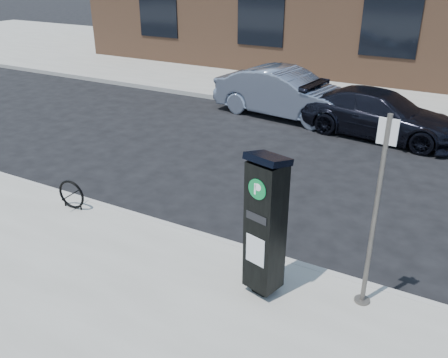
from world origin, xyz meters
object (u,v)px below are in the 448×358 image
Objects in this scene: car_silver at (286,93)px; car_dark at (380,114)px; bike_rack at (71,195)px; parking_kiosk at (265,225)px; sign_pole at (375,217)px.

car_dark is at bearing -91.55° from car_silver.
bike_rack is 8.38m from car_dark.
parking_kiosk is at bearing -11.08° from bike_rack.
car_dark is at bearing 57.05° from bike_rack.
car_silver is at bearing 121.04° from sign_pole.
car_silver is at bearing 124.81° from parking_kiosk.
sign_pole is 5.58m from bike_rack.
car_dark is (2.95, -0.46, -0.11)m from car_silver.
bike_rack is 0.13× the size of car_dark.
car_dark is (-0.15, 7.85, -0.61)m from parking_kiosk.
sign_pole is 4.64× the size of bike_rack.
parking_kiosk reaches higher than bike_rack.
sign_pole is at bearing -162.02° from car_dark.
car_silver is at bearing 88.12° from car_dark.
parking_kiosk is 0.48× the size of car_silver.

